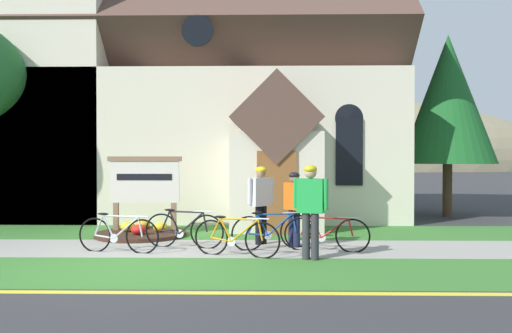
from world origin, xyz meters
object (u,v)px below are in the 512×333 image
bicycle_red (236,237)px  bicycle_green (326,234)px  bicycle_white (184,230)px  church_sign (145,183)px  cyclist_in_red_jersey (261,198)px  cyclist_in_green_jersey (294,203)px  bicycle_silver (118,234)px  cyclist_in_orange_jersey (311,203)px  bicycle_orange (272,231)px  roadside_conifer (448,100)px

bicycle_red → bicycle_green: bearing=16.9°
bicycle_green → bicycle_white: (-2.99, 0.36, 0.02)m
church_sign → bicycle_green: size_ratio=1.13×
cyclist_in_red_jersey → cyclist_in_green_jersey: cyclist_in_red_jersey is taller
church_sign → bicycle_silver: size_ratio=1.14×
bicycle_green → cyclist_in_orange_jersey: size_ratio=0.97×
church_sign → cyclist_in_green_jersey: bearing=-25.4°
bicycle_silver → bicycle_red: size_ratio=1.02×
bicycle_white → cyclist_in_orange_jersey: cyclist_in_orange_jersey is taller
bicycle_orange → cyclist_in_orange_jersey: cyclist_in_orange_jersey is taller
bicycle_silver → bicycle_red: (2.41, -0.35, -0.00)m
bicycle_silver → cyclist_in_orange_jersey: cyclist_in_orange_jersey is taller
bicycle_red → roadside_conifer: (6.61, 6.87, 3.50)m
bicycle_orange → bicycle_white: size_ratio=0.99×
bicycle_silver → cyclist_in_orange_jersey: 3.94m
church_sign → bicycle_silver: 2.66m
bicycle_red → cyclist_in_orange_jersey: size_ratio=0.95×
bicycle_green → bicycle_white: bearing=173.0°
cyclist_in_red_jersey → cyclist_in_orange_jersey: bearing=-60.0°
bicycle_white → roadside_conifer: (7.79, 5.95, 3.48)m
bicycle_green → roadside_conifer: (4.80, 6.32, 3.50)m
bicycle_silver → cyclist_in_red_jersey: 3.12m
bicycle_silver → cyclist_in_green_jersey: (3.60, 0.75, 0.56)m
church_sign → cyclist_in_orange_jersey: size_ratio=1.10×
cyclist_in_red_jersey → cyclist_in_orange_jersey: (0.94, -1.63, 0.04)m
bicycle_green → bicycle_silver: (-4.23, -0.20, 0.01)m
bicycle_red → cyclist_in_red_jersey: bearing=70.6°
bicycle_orange → bicycle_white: (-1.88, 0.12, 0.01)m
church_sign → bicycle_green: church_sign is taller
church_sign → bicycle_red: 3.88m
bicycle_red → cyclist_in_red_jersey: size_ratio=0.98×
cyclist_in_orange_jersey → bicycle_silver: bearing=170.6°
cyclist_in_red_jersey → cyclist_in_orange_jersey: 1.89m
bicycle_red → cyclist_in_orange_jersey: 1.60m
cyclist_in_red_jersey → church_sign: bearing=153.1°
bicycle_white → cyclist_in_red_jersey: cyclist_in_red_jersey is taller
bicycle_red → bicycle_orange: bearing=48.1°
bicycle_green → cyclist_in_green_jersey: bearing=138.7°
bicycle_green → cyclist_in_green_jersey: size_ratio=1.07×
cyclist_in_orange_jersey → bicycle_green: bearing=64.5°
bicycle_red → church_sign: bearing=131.1°
bicycle_white → cyclist_in_orange_jersey: 2.93m
bicycle_green → bicycle_red: bicycle_red is taller
bicycle_white → cyclist_in_red_jersey: 1.82m
bicycle_white → church_sign: bearing=124.2°
bicycle_orange → bicycle_red: bearing=-131.9°
cyclist_in_orange_jersey → cyclist_in_green_jersey: bearing=99.2°
bicycle_orange → cyclist_in_green_jersey: cyclist_in_green_jersey is taller
cyclist_in_orange_jersey → bicycle_red: bearing=168.6°
bicycle_red → cyclist_in_red_jersey: 1.57m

